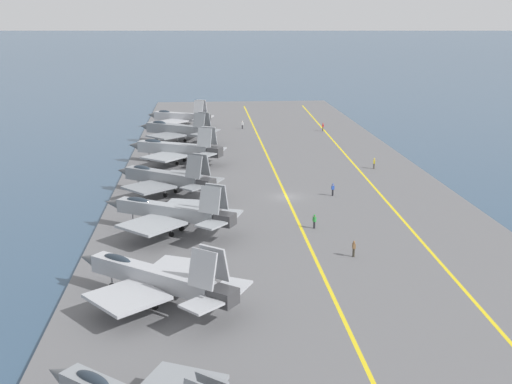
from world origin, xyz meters
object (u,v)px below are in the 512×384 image
object	(u,v)px
crew_yellow_vest	(374,163)
crew_brown_vest	(354,248)
parked_jet_sixth	(177,130)
parked_jet_fifth	(175,149)
crew_green_vest	(314,221)
crew_blue_vest	(333,189)
parked_jet_fourth	(165,178)
parked_jet_second	(155,277)
crew_white_vest	(242,124)
crew_red_vest	(323,127)
parked_jet_third	(170,212)
parked_jet_seventh	(180,117)

from	to	relation	value
crew_yellow_vest	crew_brown_vest	distance (m)	40.21
parked_jet_sixth	parked_jet_fifth	bearing A→B (deg)	-178.66
crew_green_vest	crew_blue_vest	xyz separation A→B (m)	(13.64, -4.91, 0.03)
parked_jet_fifth	crew_green_vest	world-z (taller)	parked_jet_fifth
parked_jet_fourth	crew_green_vest	world-z (taller)	parked_jet_fourth
parked_jet_fourth	crew_blue_vest	distance (m)	23.18
parked_jet_second	crew_brown_vest	size ratio (longest dim) A/B	9.25
parked_jet_second	parked_jet_sixth	xyz separation A→B (m)	(72.30, 0.79, 0.23)
parked_jet_second	crew_white_vest	bearing A→B (deg)	-8.41
crew_blue_vest	parked_jet_second	bearing A→B (deg)	145.85
parked_jet_fourth	parked_jet_fifth	size ratio (longest dim) A/B	0.92
crew_white_vest	crew_green_vest	xyz separation A→B (m)	(-68.20, -4.21, -0.03)
crew_red_vest	crew_yellow_vest	bearing A→B (deg)	-176.87
parked_jet_third	crew_brown_vest	bearing A→B (deg)	-115.25
crew_green_vest	crew_blue_vest	distance (m)	14.50
crew_white_vest	crew_blue_vest	world-z (taller)	crew_white_vest
parked_jet_sixth	crew_brown_vest	distance (m)	66.13
parked_jet_fourth	parked_jet_third	bearing A→B (deg)	-175.10
parked_jet_second	crew_red_vest	world-z (taller)	parked_jet_second
parked_jet_fourth	parked_jet_seventh	distance (m)	55.04
parked_jet_second	crew_red_vest	xyz separation A→B (m)	(82.81, -29.92, -1.42)
crew_red_vest	parked_jet_fourth	bearing A→B (deg)	147.14
parked_jet_second	parked_jet_third	world-z (taller)	parked_jet_third
crew_yellow_vest	parked_jet_sixth	bearing A→B (deg)	52.99
parked_jet_second	parked_jet_seventh	xyz separation A→B (m)	(89.96, 0.83, 0.02)
parked_jet_second	parked_jet_fourth	distance (m)	34.94
parked_jet_fourth	crew_green_vest	distance (m)	24.29
parked_jet_seventh	crew_blue_vest	size ratio (longest dim) A/B	8.67
parked_jet_fifth	crew_red_vest	distance (m)	41.49
parked_jet_fifth	crew_blue_vest	distance (m)	31.47
crew_yellow_vest	parked_jet_fourth	bearing A→B (deg)	111.26
parked_jet_fifth	crew_white_vest	world-z (taller)	parked_jet_fifth
parked_jet_fifth	parked_jet_sixth	size ratio (longest dim) A/B	1.05
parked_jet_third	crew_red_vest	world-z (taller)	parked_jet_third
parked_jet_third	crew_yellow_vest	distance (m)	42.97
crew_green_vest	parked_jet_fourth	bearing A→B (deg)	48.23
parked_jet_second	crew_white_vest	world-z (taller)	parked_jet_second
parked_jet_second	parked_jet_fifth	size ratio (longest dim) A/B	0.94
parked_jet_sixth	parked_jet_third	bearing A→B (deg)	-178.73
parked_jet_fourth	crew_white_vest	xyz separation A→B (m)	(52.05, -13.87, -1.45)
crew_white_vest	parked_jet_sixth	bearing A→B (deg)	137.05
parked_jet_fifth	crew_white_vest	distance (m)	35.09
crew_white_vest	crew_red_vest	bearing A→B (deg)	-103.71
parked_jet_fifth	crew_yellow_vest	distance (m)	32.96
crew_red_vest	crew_green_vest	world-z (taller)	crew_red_vest
crew_red_vest	crew_white_vest	xyz separation A→B (m)	(4.16, 17.06, 0.01)
crew_green_vest	crew_blue_vest	bearing A→B (deg)	-19.79
crew_white_vest	crew_brown_vest	bearing A→B (deg)	-175.05
parked_jet_fifth	parked_jet_sixth	world-z (taller)	parked_jet_fifth
parked_jet_seventh	crew_white_vest	world-z (taller)	parked_jet_seventh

